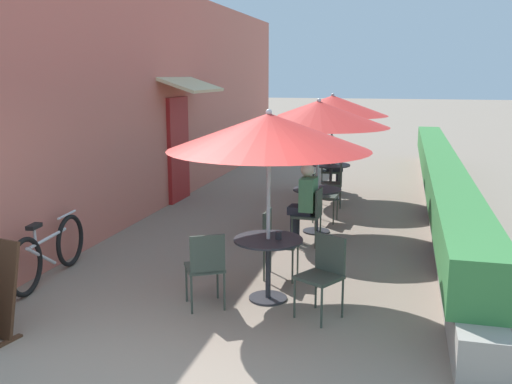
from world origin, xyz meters
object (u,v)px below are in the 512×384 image
cafe_chair_mid_left (312,212)px  cafe_chair_far_left (327,168)px  bicycle_leaning (49,252)px  cafe_chair_near_right (275,238)px  coffee_cup_far (337,162)px  patio_umbrella_near (269,132)px  seated_patron_mid_left (305,200)px  cafe_chair_far_right (335,181)px  coffee_cup_mid (312,187)px  seated_patron_far_left (332,161)px  cafe_chair_near_back (206,264)px  patio_umbrella_mid (319,114)px  coffee_cup_near (278,235)px  patio_table_near (268,255)px  cafe_chair_near_left (324,270)px  patio_umbrella_far (333,106)px  patio_table_mid (317,201)px  cafe_chair_mid_right (321,192)px  patio_table_far (331,174)px

cafe_chair_mid_left → cafe_chair_far_left: 4.10m
cafe_chair_mid_left → bicycle_leaning: 3.75m
cafe_chair_far_left → cafe_chair_near_right: bearing=-6.9°
coffee_cup_far → bicycle_leaning: 6.47m
patio_umbrella_near → cafe_chair_near_right: 1.59m
cafe_chair_near_right → seated_patron_mid_left: size_ratio=0.70×
patio_umbrella_near → seated_patron_mid_left: size_ratio=1.79×
cafe_chair_mid_left → cafe_chair_far_right: (0.04, 2.66, 0.00)m
coffee_cup_mid → seated_patron_far_left: seated_patron_far_left is taller
cafe_chair_near_back → patio_umbrella_mid: size_ratio=0.39×
coffee_cup_near → coffee_cup_far: (0.00, 5.68, 0.00)m
patio_table_near → cafe_chair_near_left: size_ratio=0.90×
patio_umbrella_near → coffee_cup_mid: (0.05, 2.87, -1.16)m
patio_umbrella_mid → cafe_chair_near_right: bearing=-94.7°
seated_patron_far_left → patio_umbrella_far: bearing=-2.8°
patio_table_mid → bicycle_leaning: 4.22m
patio_table_mid → coffee_cup_mid: coffee_cup_mid is taller
patio_umbrella_far → coffee_cup_far: bearing=26.0°
cafe_chair_near_right → coffee_cup_near: cafe_chair_near_right is taller
coffee_cup_mid → cafe_chair_far_left: bearing=93.7°
patio_umbrella_far → coffee_cup_far: patio_umbrella_far is taller
coffee_cup_near → seated_patron_far_left: 6.36m
patio_table_mid → cafe_chair_far_left: bearing=94.8°
patio_table_near → patio_umbrella_near: 1.40m
cafe_chair_near_back → coffee_cup_mid: size_ratio=9.67×
cafe_chair_mid_right → patio_umbrella_far: 2.37m
coffee_cup_near → patio_table_mid: coffee_cup_near is taller
patio_umbrella_near → patio_umbrella_far: same height
patio_table_near → cafe_chair_far_left: cafe_chair_far_left is taller
coffee_cup_near → patio_umbrella_far: bearing=91.2°
patio_umbrella_near → seated_patron_mid_left: patio_umbrella_near is taller
cafe_chair_far_left → coffee_cup_far: 0.76m
cafe_chair_mid_left → coffee_cup_far: (-0.02, 3.43, 0.25)m
patio_umbrella_near → cafe_chair_far_right: (0.18, 4.91, -1.41)m
cafe_chair_mid_right → patio_table_far: size_ratio=1.11×
cafe_chair_far_left → patio_table_far: bearing=6.0°
cafe_chair_near_right → patio_table_mid: cafe_chair_near_right is taller
cafe_chair_near_left → seated_patron_mid_left: seated_patron_mid_left is taller
patio_umbrella_far → patio_umbrella_near: bearing=-90.0°
coffee_cup_near → cafe_chair_far_left: size_ratio=0.10×
cafe_chair_mid_right → coffee_cup_far: cafe_chair_mid_right is taller
patio_umbrella_near → cafe_chair_near_back: (-0.59, -0.43, -1.41)m
cafe_chair_near_back → patio_table_mid: 3.50m
cafe_chair_near_right → coffee_cup_near: bearing=14.7°
cafe_chair_near_back → seated_patron_far_left: 6.82m
cafe_chair_far_right → coffee_cup_far: (-0.06, 0.77, 0.25)m
seated_patron_far_left → coffee_cup_far: bearing=7.5°
seated_patron_far_left → coffee_cup_far: size_ratio=13.89×
coffee_cup_mid → cafe_chair_mid_right: bearing=88.1°
patio_umbrella_mid → coffee_cup_mid: patio_umbrella_mid is taller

